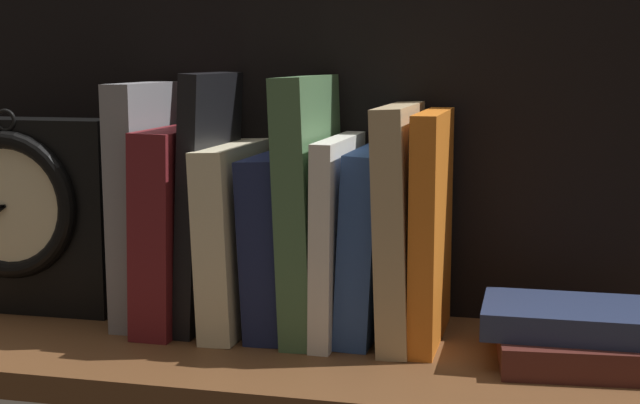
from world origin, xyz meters
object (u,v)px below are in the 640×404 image
at_px(book_white_catcher, 338,236).
at_px(book_tan_shortstories, 402,223).
at_px(book_black_skeptic, 209,200).
at_px(book_orange_pandolfini, 432,227).
at_px(book_cream_twain, 236,236).
at_px(book_gray_chess, 145,203).
at_px(book_navy_bierce, 274,242).
at_px(book_green_romantic, 310,206).
at_px(book_maroon_dawkins, 180,226).
at_px(book_stack_side, 576,334).
at_px(framed_clock, 20,213).
at_px(book_blue_modern, 367,243).

relative_size(book_white_catcher, book_tan_shortstories, 0.86).
height_order(book_black_skeptic, book_white_catcher, book_black_skeptic).
bearing_deg(book_orange_pandolfini, book_cream_twain, 180.00).
relative_size(book_gray_chess, book_navy_bierce, 1.40).
xyz_separation_m(book_gray_chess, book_tan_shortstories, (0.27, 0.00, -0.01)).
distance_m(book_gray_chess, book_green_romantic, 0.18).
distance_m(book_maroon_dawkins, book_green_romantic, 0.14).
bearing_deg(book_navy_bierce, book_green_romantic, 0.00).
distance_m(book_cream_twain, book_stack_side, 0.34).
height_order(book_navy_bierce, framed_clock, framed_clock).
bearing_deg(book_tan_shortstories, book_orange_pandolfini, -0.00).
bearing_deg(framed_clock, book_green_romantic, 0.17).
relative_size(book_maroon_dawkins, book_white_catcher, 1.03).
height_order(book_maroon_dawkins, book_cream_twain, book_maroon_dawkins).
xyz_separation_m(book_white_catcher, framed_clock, (-0.35, -0.00, 0.01)).
height_order(book_maroon_dawkins, book_black_skeptic, book_black_skeptic).
height_order(book_cream_twain, book_stack_side, book_cream_twain).
distance_m(book_cream_twain, framed_clock, 0.24).
xyz_separation_m(book_black_skeptic, book_tan_shortstories, (0.20, 0.00, -0.01)).
xyz_separation_m(book_black_skeptic, book_navy_bierce, (0.07, 0.00, -0.04)).
relative_size(book_maroon_dawkins, book_navy_bierce, 1.14).
height_order(book_maroon_dawkins, book_stack_side, book_maroon_dawkins).
bearing_deg(book_tan_shortstories, framed_clock, -179.87).
xyz_separation_m(book_maroon_dawkins, book_blue_modern, (0.20, 0.00, -0.01)).
relative_size(book_gray_chess, book_blue_modern, 1.34).
relative_size(book_orange_pandolfini, book_stack_side, 1.34).
bearing_deg(book_green_romantic, book_white_catcher, 0.00).
xyz_separation_m(book_maroon_dawkins, book_green_romantic, (0.14, 0.00, 0.03)).
height_order(book_maroon_dawkins, book_navy_bierce, book_maroon_dawkins).
distance_m(book_maroon_dawkins, book_stack_side, 0.40).
bearing_deg(book_cream_twain, book_green_romantic, 0.00).
xyz_separation_m(book_white_catcher, book_orange_pandolfini, (0.09, -0.00, 0.01)).
relative_size(book_maroon_dawkins, book_black_skeptic, 0.79).
height_order(book_navy_bierce, book_blue_modern, book_blue_modern).
distance_m(book_white_catcher, book_blue_modern, 0.03).
xyz_separation_m(book_gray_chess, framed_clock, (-0.14, -0.00, -0.02)).
bearing_deg(book_maroon_dawkins, book_gray_chess, 180.00).
distance_m(book_black_skeptic, book_white_catcher, 0.14).
bearing_deg(book_black_skeptic, book_maroon_dawkins, 180.00).
xyz_separation_m(book_green_romantic, book_orange_pandolfini, (0.12, -0.00, -0.02)).
height_order(book_black_skeptic, book_green_romantic, book_black_skeptic).
bearing_deg(book_navy_bierce, book_tan_shortstories, 0.00).
relative_size(book_white_catcher, framed_clock, 0.89).
relative_size(book_blue_modern, framed_clock, 0.84).
height_order(book_black_skeptic, book_tan_shortstories, book_black_skeptic).
bearing_deg(book_stack_side, book_cream_twain, 173.32).
relative_size(book_navy_bierce, book_orange_pandolfini, 0.80).
bearing_deg(book_white_catcher, book_blue_modern, -0.00).
distance_m(book_navy_bierce, book_white_catcher, 0.07).
bearing_deg(book_cream_twain, book_stack_side, -6.68).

